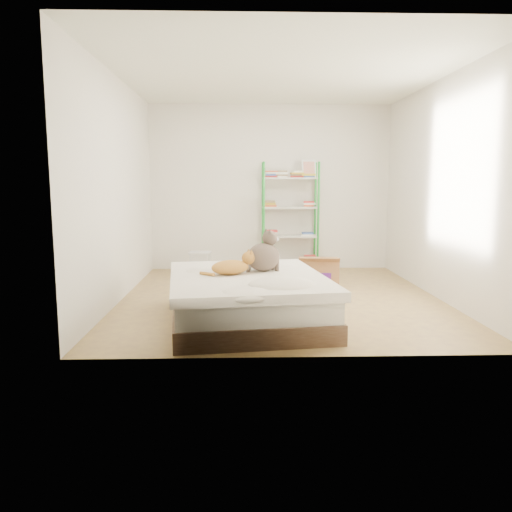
{
  "coord_description": "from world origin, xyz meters",
  "views": [
    {
      "loc": [
        -0.48,
        -5.91,
        1.37
      ],
      "look_at": [
        -0.32,
        -0.75,
        0.62
      ],
      "focal_mm": 35.0,
      "sensor_mm": 36.0,
      "label": 1
    }
  ],
  "objects_px": {
    "grey_cat": "(263,251)",
    "shelf_unit": "(290,215)",
    "bed": "(247,298)",
    "white_bin": "(200,263)",
    "orange_cat": "(230,265)",
    "cardboard_box": "(318,272)"
  },
  "relations": [
    {
      "from": "bed",
      "to": "orange_cat",
      "type": "distance_m",
      "value": 0.37
    },
    {
      "from": "orange_cat",
      "to": "white_bin",
      "type": "xyz_separation_m",
      "value": [
        -0.51,
        2.56,
        -0.39
      ]
    },
    {
      "from": "orange_cat",
      "to": "white_bin",
      "type": "height_order",
      "value": "orange_cat"
    },
    {
      "from": "bed",
      "to": "cardboard_box",
      "type": "relative_size",
      "value": 3.56
    },
    {
      "from": "grey_cat",
      "to": "shelf_unit",
      "type": "distance_m",
      "value": 2.79
    },
    {
      "from": "grey_cat",
      "to": "cardboard_box",
      "type": "bearing_deg",
      "value": -50.96
    },
    {
      "from": "orange_cat",
      "to": "cardboard_box",
      "type": "height_order",
      "value": "orange_cat"
    },
    {
      "from": "bed",
      "to": "white_bin",
      "type": "xyz_separation_m",
      "value": [
        -0.67,
        2.58,
        -0.06
      ]
    },
    {
      "from": "shelf_unit",
      "to": "cardboard_box",
      "type": "height_order",
      "value": "shelf_unit"
    },
    {
      "from": "orange_cat",
      "to": "grey_cat",
      "type": "height_order",
      "value": "grey_cat"
    },
    {
      "from": "shelf_unit",
      "to": "orange_cat",
      "type": "bearing_deg",
      "value": -106.96
    },
    {
      "from": "bed",
      "to": "cardboard_box",
      "type": "height_order",
      "value": "bed"
    },
    {
      "from": "orange_cat",
      "to": "bed",
      "type": "bearing_deg",
      "value": -28.2
    },
    {
      "from": "orange_cat",
      "to": "cardboard_box",
      "type": "xyz_separation_m",
      "value": [
        1.15,
        1.69,
        -0.38
      ]
    },
    {
      "from": "bed",
      "to": "orange_cat",
      "type": "xyz_separation_m",
      "value": [
        -0.17,
        0.02,
        0.33
      ]
    },
    {
      "from": "grey_cat",
      "to": "white_bin",
      "type": "relative_size",
      "value": 1.2
    },
    {
      "from": "grey_cat",
      "to": "cardboard_box",
      "type": "xyz_separation_m",
      "value": [
        0.81,
        1.51,
        -0.5
      ]
    },
    {
      "from": "orange_cat",
      "to": "grey_cat",
      "type": "xyz_separation_m",
      "value": [
        0.34,
        0.18,
        0.12
      ]
    },
    {
      "from": "grey_cat",
      "to": "cardboard_box",
      "type": "relative_size",
      "value": 0.74
    },
    {
      "from": "grey_cat",
      "to": "shelf_unit",
      "type": "bearing_deg",
      "value": -34.11
    },
    {
      "from": "bed",
      "to": "white_bin",
      "type": "bearing_deg",
      "value": 97.3
    },
    {
      "from": "bed",
      "to": "grey_cat",
      "type": "xyz_separation_m",
      "value": [
        0.17,
        0.2,
        0.45
      ]
    }
  ]
}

